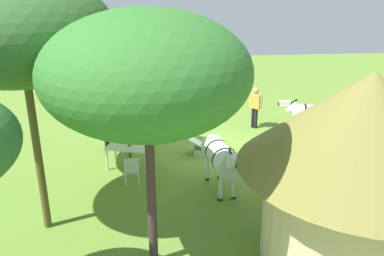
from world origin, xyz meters
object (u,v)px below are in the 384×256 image
(guest_beside_umbrella, at_px, (106,123))
(zebra_nearest_camera, at_px, (322,145))
(striped_lounge_chair, at_px, (201,147))
(acacia_tree_far_lawn, at_px, (147,73))
(acacia_tree_right_background, at_px, (20,31))
(zebra_toward_hut, at_px, (221,157))
(zebra_by_umbrella, at_px, (310,113))
(standing_watcher, at_px, (255,104))
(shade_umbrella, at_px, (126,81))
(patio_chair_near_hut, at_px, (128,138))
(patio_chair_east_end, at_px, (132,169))
(thatched_hut, at_px, (362,158))
(patio_dining_table, at_px, (129,148))

(guest_beside_umbrella, xyz_separation_m, zebra_nearest_camera, (-6.77, 2.58, -0.01))
(striped_lounge_chair, relative_size, acacia_tree_far_lawn, 0.16)
(acacia_tree_right_background, bearing_deg, zebra_toward_hut, -162.71)
(guest_beside_umbrella, xyz_separation_m, zebra_by_umbrella, (-7.46, -0.25, 0.04))
(standing_watcher, relative_size, zebra_nearest_camera, 0.72)
(shade_umbrella, xyz_separation_m, patio_chair_near_hut, (0.11, -1.23, -2.32))
(zebra_nearest_camera, distance_m, zebra_by_umbrella, 2.92)
(standing_watcher, xyz_separation_m, zebra_by_umbrella, (-1.73, 1.41, 0.01))
(guest_beside_umbrella, bearing_deg, zebra_by_umbrella, 113.18)
(patio_chair_east_end, xyz_separation_m, guest_beside_umbrella, (0.99, -2.75, 0.46))
(acacia_tree_right_background, bearing_deg, shade_umbrella, -120.66)
(striped_lounge_chair, bearing_deg, guest_beside_umbrella, -96.86)
(shade_umbrella, distance_m, zebra_by_umbrella, 7.06)
(striped_lounge_chair, relative_size, zebra_toward_hut, 0.37)
(guest_beside_umbrella, bearing_deg, zebra_nearest_camera, 90.36)
(shade_umbrella, relative_size, standing_watcher, 2.48)
(patio_chair_near_hut, relative_size, zebra_by_umbrella, 0.42)
(thatched_hut, bearing_deg, striped_lounge_chair, -66.16)
(patio_dining_table, relative_size, acacia_tree_right_background, 0.27)
(thatched_hut, distance_m, patio_chair_east_end, 6.37)
(zebra_toward_hut, height_order, acacia_tree_right_background, acacia_tree_right_background)
(zebra_toward_hut, relative_size, acacia_tree_right_background, 0.39)
(patio_dining_table, xyz_separation_m, striped_lounge_chair, (-2.39, -0.83, -0.40))
(zebra_nearest_camera, height_order, zebra_by_umbrella, zebra_by_umbrella)
(patio_chair_near_hut, bearing_deg, shade_umbrella, 90.00)
(patio_chair_east_end, bearing_deg, patio_chair_near_hut, 89.93)
(shade_umbrella, bearing_deg, patio_chair_near_hut, -84.86)
(patio_chair_near_hut, bearing_deg, standing_watcher, -163.70)
(shade_umbrella, bearing_deg, zebra_nearest_camera, 169.77)
(shade_umbrella, bearing_deg, striped_lounge_chair, -160.76)
(standing_watcher, height_order, zebra_by_umbrella, standing_watcher)
(zebra_by_umbrella, bearing_deg, acacia_tree_far_lawn, 149.79)
(shade_umbrella, bearing_deg, acacia_tree_right_background, 59.34)
(striped_lounge_chair, xyz_separation_m, zebra_by_umbrella, (-4.19, -0.94, 0.77))
(shade_umbrella, height_order, zebra_nearest_camera, shade_umbrella)
(shade_umbrella, height_order, standing_watcher, shade_umbrella)
(shade_umbrella, xyz_separation_m, patio_dining_table, (-0.00, 0.00, -2.19))
(thatched_hut, height_order, zebra_toward_hut, thatched_hut)
(patio_dining_table, height_order, acacia_tree_right_background, acacia_tree_right_background)
(guest_beside_umbrella, distance_m, acacia_tree_far_lawn, 7.20)
(acacia_tree_right_background, bearing_deg, acacia_tree_far_lawn, 148.44)
(patio_chair_near_hut, bearing_deg, zebra_nearest_camera, 153.97)
(acacia_tree_far_lawn, bearing_deg, patio_chair_near_hut, -82.08)
(guest_beside_umbrella, height_order, acacia_tree_right_background, acacia_tree_right_background)
(guest_beside_umbrella, bearing_deg, zebra_toward_hut, 68.60)
(zebra_nearest_camera, distance_m, acacia_tree_far_lawn, 7.10)
(striped_lounge_chair, bearing_deg, acacia_tree_right_background, -41.87)
(zebra_nearest_camera, height_order, acacia_tree_right_background, acacia_tree_right_background)
(zebra_nearest_camera, bearing_deg, patio_chair_near_hut, 66.13)
(patio_chair_east_end, distance_m, zebra_toward_hut, 2.65)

